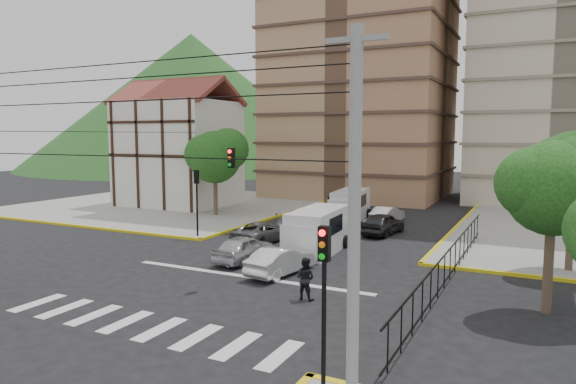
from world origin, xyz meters
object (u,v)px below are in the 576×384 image
Objects in this scene: traffic_light_nw at (197,192)px; car_silver_front_left at (244,248)px; car_white_front_right at (281,261)px; pedestrian_crosswalk at (305,278)px; van_left_lane at (349,206)px; traffic_light_se at (324,282)px; van_right_lane at (316,232)px.

traffic_light_nw is 7.71m from car_silver_front_left.
pedestrian_crosswalk is at bearing 141.08° from car_white_front_right.
car_white_front_right is at bearing -31.14° from traffic_light_nw.
traffic_light_nw is at bearing -32.60° from pedestrian_crosswalk.
traffic_light_nw is 0.80× the size of van_left_lane.
traffic_light_se is 1.04× the size of car_silver_front_left.
traffic_light_se reaches higher than van_left_lane.
van_right_lane is 4.52m from car_silver_front_left.
van_right_lane reaches higher than car_white_front_right.
traffic_light_nw is 9.03m from van_right_lane.
traffic_light_nw is (-15.60, 15.60, 0.00)m from traffic_light_se.
van_right_lane reaches higher than van_left_lane.
traffic_light_nw is at bearing -124.91° from van_left_lane.
van_right_lane reaches higher than pedestrian_crosswalk.
traffic_light_nw is 1.06× the size of car_white_front_right.
traffic_light_nw reaches higher than car_silver_front_left.
van_left_lane is (-2.29, 12.03, -0.08)m from van_right_lane.
traffic_light_nw is 1.04× the size of car_silver_front_left.
van_right_lane is 12.24m from van_left_lane.
car_silver_front_left is 3.34m from car_white_front_right.
traffic_light_se is 28.69m from van_left_lane.
van_left_lane is 15.62m from car_silver_front_left.
car_white_front_right is (-6.49, 10.09, -2.43)m from traffic_light_se.
car_silver_front_left is (-9.49, 11.55, -2.39)m from traffic_light_se.
van_right_lane is at bearing -3.09° from traffic_light_nw.
car_silver_front_left is (6.11, -4.05, -2.39)m from traffic_light_nw.
car_silver_front_left is at bearing -16.80° from car_white_front_right.
pedestrian_crosswalk is (11.80, -8.48, -2.22)m from traffic_light_nw.
traffic_light_se is at bearing 121.24° from pedestrian_crosswalk.
traffic_light_se is 2.45× the size of pedestrian_crosswalk.
van_left_lane is (6.53, 11.55, -1.95)m from traffic_light_nw.
pedestrian_crosswalk is at bearing -35.72° from traffic_light_nw.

